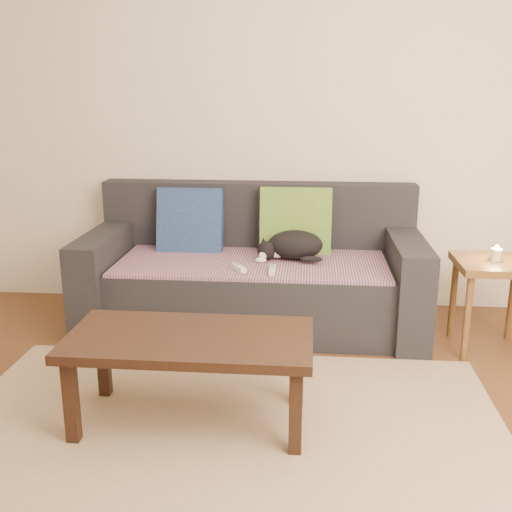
{
  "coord_description": "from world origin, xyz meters",
  "views": [
    {
      "loc": [
        0.35,
        -2.08,
        1.46
      ],
      "look_at": [
        0.05,
        1.2,
        0.55
      ],
      "focal_mm": 42.0,
      "sensor_mm": 36.0,
      "label": 1
    }
  ],
  "objects_px": {
    "sofa": "(254,277)",
    "coffee_table": "(190,347)",
    "cat": "(293,246)",
    "wii_remote_a": "(238,268)",
    "wii_remote_b": "(272,270)",
    "side_table": "(494,277)"
  },
  "relations": [
    {
      "from": "wii_remote_a",
      "to": "side_table",
      "type": "relative_size",
      "value": 0.28
    },
    {
      "from": "side_table",
      "to": "coffee_table",
      "type": "bearing_deg",
      "value": -148.38
    },
    {
      "from": "wii_remote_b",
      "to": "side_table",
      "type": "height_order",
      "value": "side_table"
    },
    {
      "from": "sofa",
      "to": "coffee_table",
      "type": "relative_size",
      "value": 1.95
    },
    {
      "from": "wii_remote_a",
      "to": "coffee_table",
      "type": "bearing_deg",
      "value": 143.21
    },
    {
      "from": "wii_remote_a",
      "to": "wii_remote_b",
      "type": "distance_m",
      "value": 0.2
    },
    {
      "from": "cat",
      "to": "wii_remote_b",
      "type": "xyz_separation_m",
      "value": [
        -0.11,
        -0.3,
        -0.07
      ]
    },
    {
      "from": "sofa",
      "to": "wii_remote_a",
      "type": "relative_size",
      "value": 14.0
    },
    {
      "from": "sofa",
      "to": "side_table",
      "type": "relative_size",
      "value": 3.92
    },
    {
      "from": "wii_remote_a",
      "to": "cat",
      "type": "bearing_deg",
      "value": -78.65
    },
    {
      "from": "cat",
      "to": "side_table",
      "type": "xyz_separation_m",
      "value": [
        1.15,
        -0.28,
        -0.09
      ]
    },
    {
      "from": "side_table",
      "to": "coffee_table",
      "type": "distance_m",
      "value": 1.84
    },
    {
      "from": "sofa",
      "to": "cat",
      "type": "relative_size",
      "value": 4.61
    },
    {
      "from": "cat",
      "to": "coffee_table",
      "type": "xyz_separation_m",
      "value": [
        -0.41,
        -1.24,
        -0.15
      ]
    },
    {
      "from": "wii_remote_b",
      "to": "side_table",
      "type": "bearing_deg",
      "value": -89.75
    },
    {
      "from": "wii_remote_b",
      "to": "sofa",
      "type": "bearing_deg",
      "value": 22.62
    },
    {
      "from": "sofa",
      "to": "wii_remote_a",
      "type": "height_order",
      "value": "sofa"
    },
    {
      "from": "side_table",
      "to": "coffee_table",
      "type": "xyz_separation_m",
      "value": [
        -1.56,
        -0.96,
        -0.07
      ]
    },
    {
      "from": "coffee_table",
      "to": "wii_remote_a",
      "type": "bearing_deg",
      "value": 84.01
    },
    {
      "from": "cat",
      "to": "coffee_table",
      "type": "height_order",
      "value": "cat"
    },
    {
      "from": "sofa",
      "to": "side_table",
      "type": "xyz_separation_m",
      "value": [
        1.4,
        -0.3,
        0.13
      ]
    },
    {
      "from": "wii_remote_a",
      "to": "coffee_table",
      "type": "distance_m",
      "value": 0.97
    }
  ]
}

